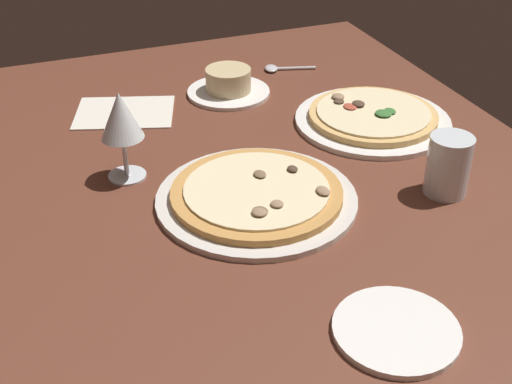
{
  "coord_description": "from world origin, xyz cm",
  "views": [
    {
      "loc": [
        82.49,
        -32.2,
        64.0
      ],
      "look_at": [
        -1.71,
        0.76,
        7.0
      ],
      "focal_mm": 49.44,
      "sensor_mm": 36.0,
      "label": 1
    }
  ],
  "objects_px": {
    "water_glass": "(448,169)",
    "spoon": "(278,68)",
    "wine_glass_far": "(121,119)",
    "side_plate": "(396,330)",
    "pizza_main": "(257,196)",
    "paper_menu": "(125,112)",
    "ramekin_on_saucer": "(228,84)",
    "pizza_side": "(373,118)"
  },
  "relations": [
    {
      "from": "water_glass",
      "to": "spoon",
      "type": "height_order",
      "value": "water_glass"
    },
    {
      "from": "wine_glass_far",
      "to": "spoon",
      "type": "height_order",
      "value": "wine_glass_far"
    },
    {
      "from": "wine_glass_far",
      "to": "side_plate",
      "type": "distance_m",
      "value": 0.54
    },
    {
      "from": "pizza_main",
      "to": "spoon",
      "type": "relative_size",
      "value": 2.75
    },
    {
      "from": "spoon",
      "to": "paper_menu",
      "type": "bearing_deg",
      "value": -75.93
    },
    {
      "from": "wine_glass_far",
      "to": "paper_menu",
      "type": "bearing_deg",
      "value": 168.64
    },
    {
      "from": "wine_glass_far",
      "to": "water_glass",
      "type": "bearing_deg",
      "value": 63.32
    },
    {
      "from": "ramekin_on_saucer",
      "to": "water_glass",
      "type": "relative_size",
      "value": 1.72
    },
    {
      "from": "pizza_main",
      "to": "wine_glass_far",
      "type": "xyz_separation_m",
      "value": [
        -0.15,
        -0.17,
        0.09
      ]
    },
    {
      "from": "side_plate",
      "to": "wine_glass_far",
      "type": "bearing_deg",
      "value": -155.35
    },
    {
      "from": "pizza_side",
      "to": "wine_glass_far",
      "type": "bearing_deg",
      "value": -86.93
    },
    {
      "from": "wine_glass_far",
      "to": "side_plate",
      "type": "bearing_deg",
      "value": 24.65
    },
    {
      "from": "paper_menu",
      "to": "side_plate",
      "type": "bearing_deg",
      "value": 32.02
    },
    {
      "from": "paper_menu",
      "to": "pizza_side",
      "type": "bearing_deg",
      "value": 81.96
    },
    {
      "from": "pizza_main",
      "to": "paper_menu",
      "type": "relative_size",
      "value": 1.69
    },
    {
      "from": "side_plate",
      "to": "paper_menu",
      "type": "height_order",
      "value": "side_plate"
    },
    {
      "from": "ramekin_on_saucer",
      "to": "side_plate",
      "type": "xyz_separation_m",
      "value": [
        0.73,
        -0.04,
        -0.02
      ]
    },
    {
      "from": "ramekin_on_saucer",
      "to": "wine_glass_far",
      "type": "xyz_separation_m",
      "value": [
        0.25,
        -0.27,
        0.08
      ]
    },
    {
      "from": "water_glass",
      "to": "spoon",
      "type": "bearing_deg",
      "value": -174.74
    },
    {
      "from": "ramekin_on_saucer",
      "to": "pizza_main",
      "type": "bearing_deg",
      "value": -13.34
    },
    {
      "from": "wine_glass_far",
      "to": "water_glass",
      "type": "xyz_separation_m",
      "value": [
        0.23,
        0.46,
        -0.06
      ]
    },
    {
      "from": "pizza_main",
      "to": "ramekin_on_saucer",
      "type": "relative_size",
      "value": 1.87
    },
    {
      "from": "pizza_main",
      "to": "water_glass",
      "type": "distance_m",
      "value": 0.3
    },
    {
      "from": "wine_glass_far",
      "to": "side_plate",
      "type": "xyz_separation_m",
      "value": [
        0.48,
        0.22,
        -0.1
      ]
    },
    {
      "from": "pizza_main",
      "to": "pizza_side",
      "type": "height_order",
      "value": "pizza_side"
    },
    {
      "from": "paper_menu",
      "to": "pizza_main",
      "type": "bearing_deg",
      "value": 36.11
    },
    {
      "from": "water_glass",
      "to": "side_plate",
      "type": "relative_size",
      "value": 0.63
    },
    {
      "from": "pizza_side",
      "to": "spoon",
      "type": "height_order",
      "value": "pizza_side"
    },
    {
      "from": "water_glass",
      "to": "side_plate",
      "type": "distance_m",
      "value": 0.35
    },
    {
      "from": "pizza_side",
      "to": "side_plate",
      "type": "relative_size",
      "value": 1.88
    },
    {
      "from": "ramekin_on_saucer",
      "to": "wine_glass_far",
      "type": "relative_size",
      "value": 1.12
    },
    {
      "from": "pizza_side",
      "to": "wine_glass_far",
      "type": "height_order",
      "value": "wine_glass_far"
    },
    {
      "from": "pizza_main",
      "to": "ramekin_on_saucer",
      "type": "xyz_separation_m",
      "value": [
        -0.4,
        0.09,
        0.01
      ]
    },
    {
      "from": "wine_glass_far",
      "to": "water_glass",
      "type": "distance_m",
      "value": 0.52
    },
    {
      "from": "wine_glass_far",
      "to": "pizza_side",
      "type": "bearing_deg",
      "value": 93.07
    },
    {
      "from": "pizza_main",
      "to": "side_plate",
      "type": "xyz_separation_m",
      "value": [
        0.33,
        0.05,
        -0.01
      ]
    },
    {
      "from": "pizza_side",
      "to": "side_plate",
      "type": "distance_m",
      "value": 0.57
    },
    {
      "from": "ramekin_on_saucer",
      "to": "spoon",
      "type": "xyz_separation_m",
      "value": [
        -0.08,
        0.14,
        -0.02
      ]
    },
    {
      "from": "water_glass",
      "to": "paper_menu",
      "type": "xyz_separation_m",
      "value": [
        -0.47,
        -0.41,
        -0.04
      ]
    },
    {
      "from": "ramekin_on_saucer",
      "to": "pizza_side",
      "type": "bearing_deg",
      "value": 43.04
    },
    {
      "from": "ramekin_on_saucer",
      "to": "side_plate",
      "type": "bearing_deg",
      "value": -3.46
    },
    {
      "from": "wine_glass_far",
      "to": "water_glass",
      "type": "height_order",
      "value": "wine_glass_far"
    }
  ]
}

